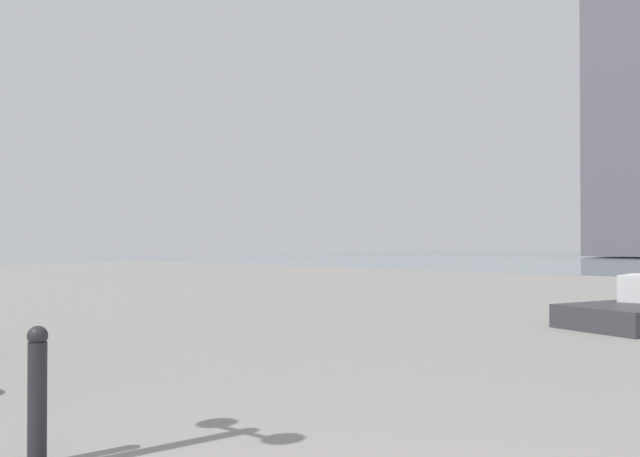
# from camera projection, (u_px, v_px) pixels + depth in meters

# --- Properties ---
(bollard_near) EXTENTS (0.13, 0.13, 0.89)m
(bollard_near) POSITION_uv_depth(u_px,v_px,m) (37.00, 393.00, 4.53)
(bollard_near) COLOR #232328
(bollard_near) RESTS_ON ground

